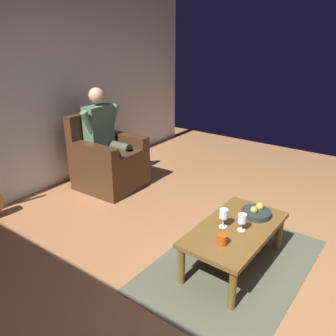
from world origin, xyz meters
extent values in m
plane|color=#9C6740|center=(0.00, 0.00, 0.00)|extent=(7.46, 7.46, 0.00)
cube|color=silver|center=(0.00, -3.14, 1.38)|extent=(6.33, 0.06, 2.77)
cube|color=#4E513D|center=(-0.14, -0.39, 0.00)|extent=(1.78, 1.21, 0.01)
cube|color=#402716|center=(-0.70, -2.44, 0.21)|extent=(0.75, 0.78, 0.43)
cube|color=#402716|center=(-0.70, -2.38, 0.48)|extent=(0.46, 0.66, 0.10)
cube|color=#402716|center=(-0.99, -2.45, 0.55)|extent=(0.16, 0.77, 0.24)
cube|color=#402716|center=(-0.40, -2.43, 0.55)|extent=(0.16, 0.77, 0.24)
cube|color=#402716|center=(-0.69, -2.76, 0.70)|extent=(0.73, 0.14, 0.55)
cube|color=#4A6B51|center=(-0.69, -2.59, 0.80)|extent=(0.39, 0.19, 0.55)
sphere|color=tan|center=(-0.69, -2.59, 1.21)|extent=(0.19, 0.19, 0.19)
cylinder|color=#434433|center=(-0.82, -2.40, 0.54)|extent=(0.14, 0.39, 0.13)
cylinder|color=#434433|center=(-0.82, -2.21, 0.26)|extent=(0.12, 0.12, 0.53)
cylinder|color=#4A6B51|center=(-0.92, -2.55, 0.92)|extent=(0.20, 0.10, 0.29)
cylinder|color=#434433|center=(-0.58, -2.39, 0.54)|extent=(0.14, 0.39, 0.13)
cylinder|color=#434433|center=(-0.58, -2.20, 0.26)|extent=(0.12, 0.12, 0.53)
cylinder|color=#4A6B51|center=(-0.47, -2.54, 0.92)|extent=(0.20, 0.10, 0.29)
cube|color=brown|center=(-0.14, -0.39, 0.37)|extent=(1.06, 0.59, 0.04)
cylinder|color=brown|center=(-0.60, -0.14, 0.17)|extent=(0.06, 0.06, 0.35)
cylinder|color=brown|center=(0.34, -0.17, 0.17)|extent=(0.06, 0.06, 0.35)
cylinder|color=brown|center=(-0.61, -0.60, 0.17)|extent=(0.06, 0.06, 0.35)
cylinder|color=brown|center=(0.33, -0.63, 0.17)|extent=(0.06, 0.06, 0.35)
cylinder|color=silver|center=(-0.12, -0.33, 0.39)|extent=(0.07, 0.07, 0.01)
cylinder|color=silver|center=(-0.12, -0.33, 0.43)|extent=(0.01, 0.01, 0.07)
cylinder|color=silver|center=(-0.12, -0.33, 0.50)|extent=(0.07, 0.07, 0.08)
cylinder|color=#590C19|center=(-0.12, -0.33, 0.48)|extent=(0.06, 0.06, 0.03)
cylinder|color=silver|center=(-0.08, -0.48, 0.39)|extent=(0.07, 0.07, 0.01)
cylinder|color=silver|center=(-0.08, -0.48, 0.43)|extent=(0.01, 0.01, 0.08)
cylinder|color=silver|center=(-0.08, -0.48, 0.52)|extent=(0.08, 0.08, 0.08)
cylinder|color=#590C19|center=(-0.08, -0.48, 0.49)|extent=(0.07, 0.07, 0.03)
cylinder|color=#252E2E|center=(-0.42, -0.32, 0.41)|extent=(0.27, 0.27, 0.05)
sphere|color=olive|center=(-0.39, -0.33, 0.46)|extent=(0.07, 0.07, 0.07)
sphere|color=gold|center=(-0.48, -0.32, 0.46)|extent=(0.07, 0.07, 0.07)
cylinder|color=#B14312|center=(0.16, -0.37, 0.43)|extent=(0.08, 0.08, 0.08)
camera|label=1|loc=(2.22, 0.60, 1.93)|focal=36.16mm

